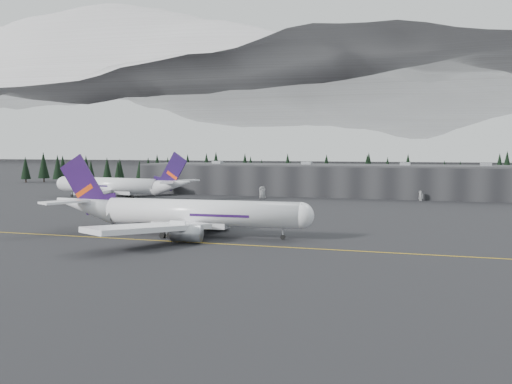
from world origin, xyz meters
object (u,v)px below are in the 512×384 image
(jet_main, at_px, (179,213))
(gse_vehicle_b, at_px, (421,199))
(jet_parked, at_px, (120,186))
(terminal, at_px, (330,180))
(gse_vehicle_a, at_px, (262,197))

(jet_main, bearing_deg, gse_vehicle_b, 61.04)
(jet_parked, bearing_deg, terminal, -141.53)
(gse_vehicle_a, distance_m, gse_vehicle_b, 58.95)
(terminal, xyz_separation_m, gse_vehicle_b, (36.68, -17.36, -5.64))
(jet_main, bearing_deg, gse_vehicle_a, 92.24)
(jet_main, height_order, gse_vehicle_b, jet_main)
(terminal, bearing_deg, jet_main, -96.50)
(terminal, bearing_deg, gse_vehicle_b, -25.33)
(jet_parked, distance_m, gse_vehicle_a, 54.36)
(gse_vehicle_a, bearing_deg, gse_vehicle_b, -17.99)
(terminal, relative_size, jet_main, 2.60)
(jet_parked, relative_size, gse_vehicle_a, 12.76)
(gse_vehicle_b, bearing_deg, terminal, -146.82)
(terminal, xyz_separation_m, jet_parked, (-72.99, -43.81, -1.18))
(jet_parked, height_order, gse_vehicle_b, jet_parked)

